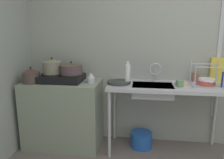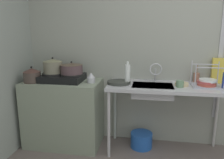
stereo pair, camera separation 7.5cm
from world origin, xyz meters
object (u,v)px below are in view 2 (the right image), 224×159
(cereal_box, at_px, (219,71))
(bucket_on_floor, at_px, (141,140))
(pot_beside_stove, at_px, (32,75))
(faucet, at_px, (156,70))
(stove, at_px, (63,77))
(bottle_by_sink, at_px, (128,74))
(sink_basin, at_px, (152,91))
(utensil_jar, at_px, (196,77))
(frying_pan, at_px, (119,82))
(dish_rack, at_px, (207,83))
(percolator, at_px, (91,78))
(cup_by_rack, at_px, (180,84))
(pot_on_right_burner, at_px, (72,68))
(small_bowl_on_drainboard, at_px, (182,84))
(pot_on_left_burner, at_px, (53,66))

(cereal_box, relative_size, bucket_on_floor, 1.09)
(pot_beside_stove, relative_size, faucet, 0.87)
(stove, bearing_deg, bottle_by_sink, -0.83)
(sink_basin, relative_size, cereal_box, 1.56)
(bottle_by_sink, bearing_deg, utensil_jar, 15.46)
(bottle_by_sink, bearing_deg, frying_pan, -174.74)
(pot_beside_stove, distance_m, faucet, 1.50)
(dish_rack, bearing_deg, percolator, -178.49)
(cereal_box, distance_m, bucket_on_floor, 1.28)
(frying_pan, height_order, utensil_jar, utensil_jar)
(sink_basin, xyz_separation_m, utensil_jar, (0.53, 0.25, 0.13))
(stove, bearing_deg, cup_by_rack, -2.88)
(stove, height_order, pot_beside_stove, pot_beside_stove)
(faucet, distance_m, dish_rack, 0.59)
(pot_beside_stove, xyz_separation_m, frying_pan, (1.05, 0.11, -0.07))
(frying_pan, height_order, dish_rack, dish_rack)
(pot_beside_stove, relative_size, bottle_by_sink, 0.78)
(faucet, distance_m, cup_by_rack, 0.34)
(sink_basin, height_order, dish_rack, dish_rack)
(dish_rack, relative_size, bottle_by_sink, 1.19)
(pot_on_right_burner, relative_size, cereal_box, 0.91)
(bottle_by_sink, xyz_separation_m, bucket_on_floor, (0.18, 0.07, -0.87))
(pot_on_right_burner, bearing_deg, small_bowl_on_drainboard, 0.14)
(cereal_box, bearing_deg, pot_on_left_burner, -170.53)
(sink_basin, distance_m, bucket_on_floor, 0.70)
(stove, height_order, dish_rack, dish_rack)
(sink_basin, relative_size, faucet, 1.95)
(frying_pan, distance_m, cereal_box, 1.22)
(frying_pan, relative_size, dish_rack, 0.88)
(percolator, distance_m, faucet, 0.78)
(pot_on_right_burner, distance_m, dish_rack, 1.59)
(stove, height_order, frying_pan, stove)
(stove, height_order, bottle_by_sink, bottle_by_sink)
(pot_beside_stove, bearing_deg, utensil_jar, 9.84)
(percolator, bearing_deg, faucet, 9.16)
(stove, distance_m, sink_basin, 1.12)
(cereal_box, bearing_deg, faucet, -167.76)
(sink_basin, bearing_deg, percolator, 179.30)
(pot_on_left_burner, bearing_deg, small_bowl_on_drainboard, 0.12)
(pot_on_left_burner, bearing_deg, cereal_box, 6.30)
(sink_basin, xyz_separation_m, frying_pan, (-0.40, 0.01, 0.08))
(sink_basin, bearing_deg, bucket_on_floor, 142.23)
(pot_on_right_burner, height_order, percolator, pot_on_right_burner)
(percolator, distance_m, sink_basin, 0.75)
(small_bowl_on_drainboard, bearing_deg, cereal_box, 25.67)
(faucet, bearing_deg, cup_by_rack, -33.01)
(cup_by_rack, bearing_deg, faucet, 146.99)
(small_bowl_on_drainboard, relative_size, utensil_jar, 0.68)
(pot_on_right_burner, bearing_deg, bottle_by_sink, -0.98)
(frying_pan, bearing_deg, bottle_by_sink, 5.26)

